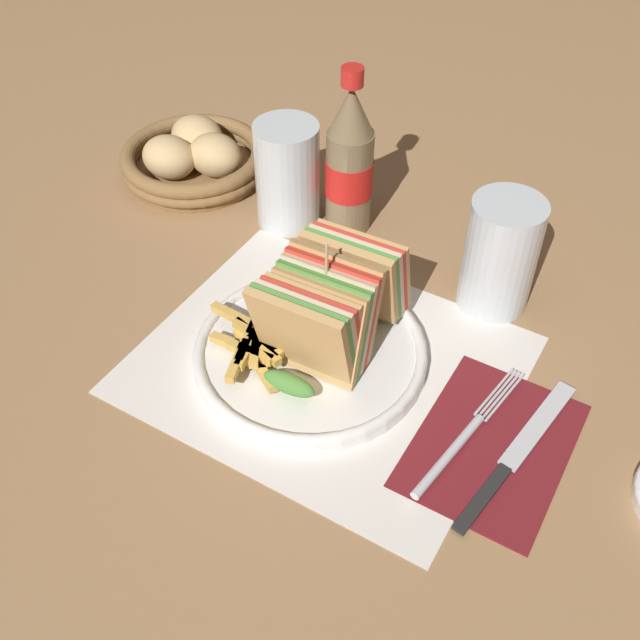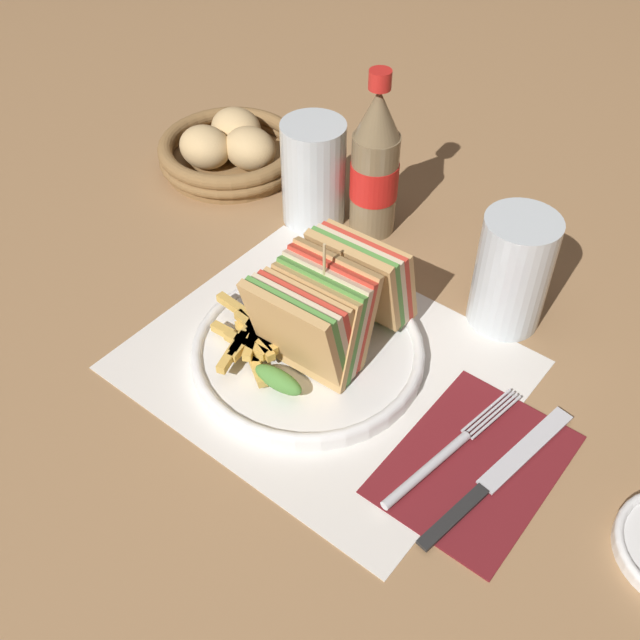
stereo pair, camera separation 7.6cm
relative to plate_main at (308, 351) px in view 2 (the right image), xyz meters
The scene contains 13 objects.
ground_plane 0.02m from the plate_main, 144.89° to the left, with size 4.00×4.00×0.00m, color #9E754C.
placemat 0.02m from the plate_main, ahead, with size 0.37×0.31×0.00m.
plate_main is the anchor object (origin of this frame).
club_sandwich 0.06m from the plate_main, 54.89° to the left, with size 0.10×0.18×0.14m.
fries_pile 0.06m from the plate_main, 141.70° to the right, with size 0.12×0.10×0.02m.
ketchup_blob 0.04m from the plate_main, behind, with size 0.04×0.04×0.02m.
napkin 0.20m from the plate_main, ahead, with size 0.13×0.18×0.00m.
fork 0.18m from the plate_main, ahead, with size 0.04×0.19×0.01m.
knife 0.23m from the plate_main, ahead, with size 0.05×0.21×0.00m.
coke_bottle_near 0.25m from the plate_main, 109.57° to the left, with size 0.06×0.06×0.21m.
glass_near 0.23m from the plate_main, 54.50° to the left, with size 0.08×0.08×0.13m.
glass_far 0.25m from the plate_main, 127.58° to the left, with size 0.08×0.08×0.13m.
bread_basket 0.38m from the plate_main, 145.60° to the left, with size 0.19×0.19×0.07m.
Camera 2 is at (0.36, -0.42, 0.57)m, focal length 42.00 mm.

